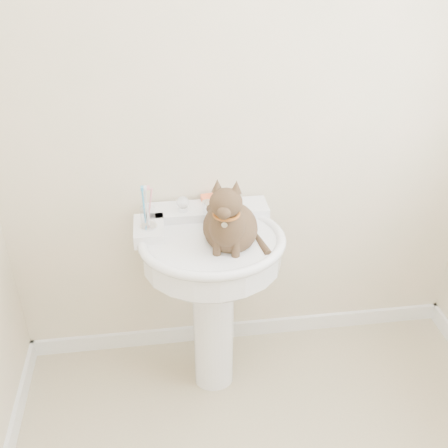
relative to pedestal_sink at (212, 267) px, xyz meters
name	(u,v)px	position (x,y,z in m)	size (l,w,h in m)	color
wall_back	(247,112)	(0.19, 0.29, 0.57)	(2.20, 0.00, 2.50)	beige
baseboard_back	(242,329)	(0.19, 0.28, -0.63)	(2.20, 0.02, 0.09)	white
pedestal_sink	(212,267)	(0.00, 0.00, 0.00)	(0.62, 0.61, 0.86)	white
faucet	(208,203)	(0.00, 0.15, 0.23)	(0.28, 0.12, 0.14)	silver
soap_bar	(212,199)	(0.03, 0.24, 0.20)	(0.09, 0.06, 0.03)	#FD6838
toothbrush_cup	(148,217)	(-0.25, 0.06, 0.23)	(0.07, 0.07, 0.19)	silver
cat	(230,225)	(0.07, -0.05, 0.24)	(0.24, 0.31, 0.45)	brown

